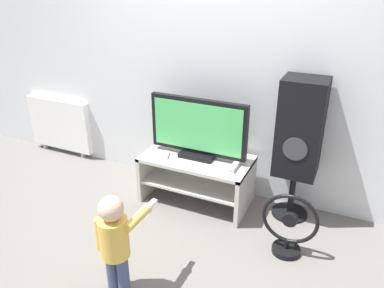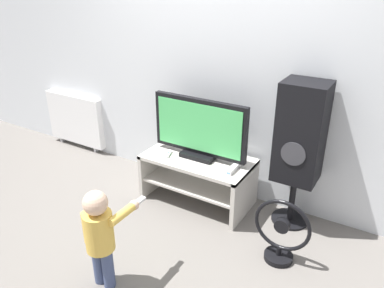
# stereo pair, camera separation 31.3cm
# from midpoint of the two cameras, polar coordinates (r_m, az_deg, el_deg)

# --- Properties ---
(ground_plane) EXTENTS (16.00, 16.00, 0.00)m
(ground_plane) POSITION_cam_midpoint_polar(r_m,az_deg,el_deg) (3.33, 1.36, -10.64)
(ground_plane) COLOR slate
(wall_back) EXTENTS (10.00, 0.06, 2.60)m
(wall_back) POSITION_cam_midpoint_polar(r_m,az_deg,el_deg) (3.29, 6.85, 13.66)
(wall_back) COLOR silver
(wall_back) RESTS_ON ground_plane
(tv_stand) EXTENTS (0.96, 0.51, 0.44)m
(tv_stand) POSITION_cam_midpoint_polar(r_m,az_deg,el_deg) (3.36, 3.58, -4.43)
(tv_stand) COLOR beige
(tv_stand) RESTS_ON ground_plane
(television) EXTENTS (0.88, 0.20, 0.53)m
(television) POSITION_cam_midpoint_polar(r_m,az_deg,el_deg) (3.20, 3.97, 2.19)
(television) COLOR black
(television) RESTS_ON tv_stand
(game_console) EXTENTS (0.04, 0.19, 0.04)m
(game_console) POSITION_cam_midpoint_polar(r_m,az_deg,el_deg) (3.10, 9.20, -3.78)
(game_console) COLOR white
(game_console) RESTS_ON tv_stand
(remote_primary) EXTENTS (0.07, 0.13, 0.03)m
(remote_primary) POSITION_cam_midpoint_polar(r_m,az_deg,el_deg) (3.32, -0.93, -1.60)
(remote_primary) COLOR white
(remote_primary) RESTS_ON tv_stand
(child) EXTENTS (0.28, 0.43, 0.73)m
(child) POSITION_cam_midpoint_polar(r_m,az_deg,el_deg) (2.47, -10.20, -13.11)
(child) COLOR #3F4C72
(child) RESTS_ON ground_plane
(speaker_tower) EXTENTS (0.34, 0.31, 1.21)m
(speaker_tower) POSITION_cam_midpoint_polar(r_m,az_deg,el_deg) (3.02, 19.11, 1.16)
(speaker_tower) COLOR black
(speaker_tower) RESTS_ON ground_plane
(floor_fan) EXTENTS (0.41, 0.21, 0.51)m
(floor_fan) POSITION_cam_midpoint_polar(r_m,az_deg,el_deg) (2.85, 16.61, -13.08)
(floor_fan) COLOR black
(floor_fan) RESTS_ON ground_plane
(radiator) EXTENTS (0.81, 0.08, 0.64)m
(radiator) POSITION_cam_midpoint_polar(r_m,az_deg,el_deg) (4.55, -15.50, 3.61)
(radiator) COLOR white
(radiator) RESTS_ON ground_plane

